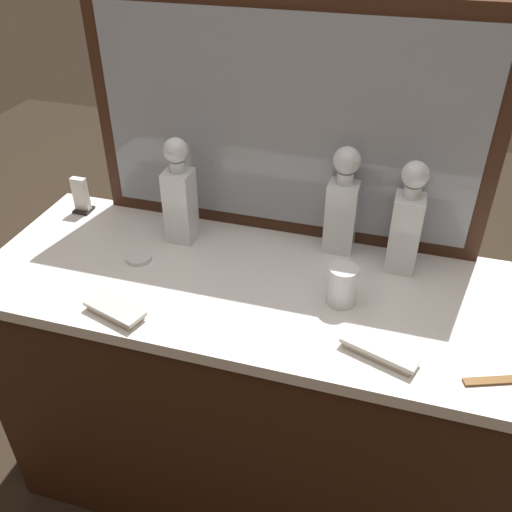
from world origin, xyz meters
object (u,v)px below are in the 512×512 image
Objects in this scene: silver_brush_far_left at (380,351)px; tortoiseshell_comb at (493,381)px; porcelain_dish at (139,258)px; crystal_decanter_center at (342,210)px; crystal_tumbler_far_right at (342,287)px; napkin_holder at (81,197)px; silver_brush_right at (115,311)px; crystal_decanter_far_right at (180,200)px; crystal_decanter_rear at (406,228)px.

silver_brush_far_left is 0.23m from tortoiseshell_comb.
silver_brush_far_left is at bearing -15.27° from porcelain_dish.
crystal_decanter_center is 4.31× the size of porcelain_dish.
crystal_tumbler_far_right is 0.38m from tortoiseshell_comb.
crystal_decanter_center is 1.67× the size of silver_brush_far_left.
silver_brush_right is at bearing -51.28° from napkin_holder.
tortoiseshell_comb is (0.88, -0.19, -0.00)m from porcelain_dish.
crystal_decanter_far_right reaches higher than crystal_decanter_center.
silver_brush_right is 0.83m from tortoiseshell_comb.
crystal_tumbler_far_right is 1.46× the size of porcelain_dish.
silver_brush_right is 0.22m from porcelain_dish.
silver_brush_far_left is (0.15, -0.39, -0.11)m from crystal_decanter_center.
crystal_decanter_rear is 0.73m from silver_brush_right.
silver_brush_right is at bearing -177.84° from tortoiseshell_comb.
silver_brush_right and silver_brush_far_left have the same top height.
napkin_holder reaches higher than crystal_tumbler_far_right.
crystal_decanter_center is at bearing 22.80° from porcelain_dish.
silver_brush_far_left is at bearing -28.18° from crystal_decanter_far_right.
silver_brush_far_left is at bearing -68.40° from crystal_decanter_center.
crystal_decanter_far_right reaches higher than silver_brush_right.
porcelain_dish is at bearing -157.20° from crystal_decanter_center.
crystal_decanter_center is 0.43m from silver_brush_far_left.
crystal_decanter_far_right is 0.60m from crystal_decanter_rear.
silver_brush_far_left is 0.68m from porcelain_dish.
silver_brush_far_left is 1.47× the size of tortoiseshell_comb.
crystal_decanter_far_right is at bearing -8.77° from napkin_holder.
crystal_decanter_center reaches higher than napkin_holder.
crystal_tumbler_far_right is 0.91× the size of napkin_holder.
crystal_decanter_far_right is 1.69× the size of silver_brush_far_left.
crystal_tumbler_far_right is 0.55m from porcelain_dish.
porcelain_dish is 0.57× the size of tortoiseshell_comb.
crystal_decanter_far_right is at bearing 151.82° from silver_brush_far_left.
silver_brush_far_left reaches higher than porcelain_dish.
crystal_decanter_far_right is (-0.43, -0.08, 0.00)m from crystal_decanter_center.
silver_brush_far_left is at bearing -55.20° from crystal_tumbler_far_right.
silver_brush_right is (-0.02, -0.35, -0.11)m from crystal_decanter_far_right.
crystal_tumbler_far_right is 0.19m from silver_brush_far_left.
crystal_decanter_rear reaches higher than porcelain_dish.
silver_brush_right is 1.34× the size of tortoiseshell_comb.
napkin_holder is at bearing 178.49° from crystal_decanter_rear.
crystal_decanter_rear is 4.38× the size of porcelain_dish.
porcelain_dish is (-0.54, 0.02, -0.04)m from crystal_tumbler_far_right.
porcelain_dish is (-0.05, 0.22, -0.01)m from silver_brush_right.
crystal_tumbler_far_right is (0.05, -0.23, -0.07)m from crystal_decanter_center.
crystal_decanter_rear is 0.23m from crystal_tumbler_far_right.
silver_brush_right is 0.52m from napkin_holder.
crystal_tumbler_far_right is at bearing -123.63° from crystal_decanter_rear.
crystal_decanter_far_right reaches higher than napkin_holder.
tortoiseshell_comb is (0.83, 0.03, -0.01)m from silver_brush_right.
silver_brush_right is (-0.50, -0.20, -0.03)m from crystal_tumbler_far_right.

